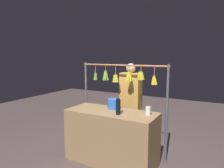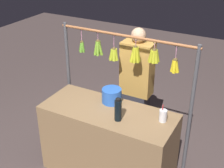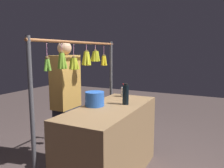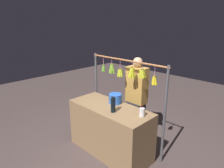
{
  "view_description": "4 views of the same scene",
  "coord_description": "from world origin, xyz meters",
  "views": [
    {
      "loc": [
        -1.73,
        3.05,
        1.88
      ],
      "look_at": [
        -0.01,
        0.0,
        1.39
      ],
      "focal_mm": 33.46,
      "sensor_mm": 36.0,
      "label": 1
    },
    {
      "loc": [
        -1.49,
        2.64,
        2.82
      ],
      "look_at": [
        -0.05,
        0.0,
        1.27
      ],
      "focal_mm": 49.63,
      "sensor_mm": 36.0,
      "label": 2
    },
    {
      "loc": [
        2.4,
        1.21,
        1.6
      ],
      "look_at": [
        -0.04,
        0.0,
        1.19
      ],
      "focal_mm": 36.4,
      "sensor_mm": 36.0,
      "label": 3
    },
    {
      "loc": [
        -2.37,
        2.35,
        2.38
      ],
      "look_at": [
        -0.05,
        0.0,
        1.35
      ],
      "focal_mm": 32.68,
      "sensor_mm": 36.0,
      "label": 4
    }
  ],
  "objects": [
    {
      "name": "vendor_person",
      "position": [
        -0.04,
        -0.71,
        0.85
      ],
      "size": [
        0.41,
        0.22,
        1.72
      ],
      "color": "#2D2D38",
      "rests_on": "ground"
    },
    {
      "name": "display_rack",
      "position": [
        -0.02,
        -0.42,
        1.26
      ],
      "size": [
        1.76,
        0.13,
        1.73
      ],
      "color": "#4C4C51",
      "rests_on": "ground"
    },
    {
      "name": "blue_bucket",
      "position": [
        0.06,
        -0.19,
        1.01
      ],
      "size": [
        0.24,
        0.24,
        0.18
      ],
      "primitive_type": "cylinder",
      "color": "blue",
      "rests_on": "market_counter"
    },
    {
      "name": "water_bottle",
      "position": [
        -0.19,
        0.12,
        1.05
      ],
      "size": [
        0.08,
        0.08,
        0.27
      ],
      "color": "black",
      "rests_on": "market_counter"
    },
    {
      "name": "market_counter",
      "position": [
        0.0,
        0.0,
        0.46
      ],
      "size": [
        1.58,
        0.66,
        0.92
      ],
      "primitive_type": "cube",
      "color": "olive",
      "rests_on": "ground"
    },
    {
      "name": "drink_cup",
      "position": [
        -0.63,
        -0.1,
        0.99
      ],
      "size": [
        0.09,
        0.09,
        0.2
      ],
      "color": "silver",
      "rests_on": "market_counter"
    }
  ]
}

